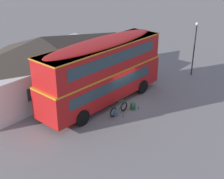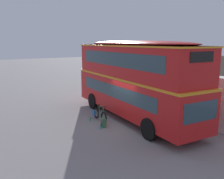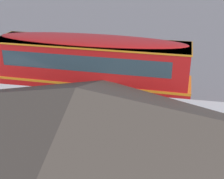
{
  "view_description": "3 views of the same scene",
  "coord_description": "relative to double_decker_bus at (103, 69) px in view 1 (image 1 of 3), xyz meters",
  "views": [
    {
      "loc": [
        -16.16,
        -12.34,
        10.33
      ],
      "look_at": [
        -2.09,
        -0.94,
        2.03
      ],
      "focal_mm": 48.51,
      "sensor_mm": 36.0,
      "label": 1
    },
    {
      "loc": [
        11.04,
        -7.86,
        4.72
      ],
      "look_at": [
        -2.57,
        0.43,
        1.6
      ],
      "focal_mm": 39.19,
      "sensor_mm": 36.0,
      "label": 2
    },
    {
      "loc": [
        -4.99,
        15.73,
        8.46
      ],
      "look_at": [
        -1.89,
        -0.02,
        1.54
      ],
      "focal_mm": 48.86,
      "sensor_mm": 36.0,
      "label": 3
    }
  ],
  "objects": [
    {
      "name": "backpack_on_ground",
      "position": [
        0.5,
        -2.34,
        -2.36
      ],
      "size": [
        0.38,
        0.35,
        0.56
      ],
      "color": "#386642",
      "rests_on": "ground"
    },
    {
      "name": "touring_bicycle",
      "position": [
        -0.7,
        -1.97,
        -2.27
      ],
      "size": [
        1.77,
        0.46,
        0.99
      ],
      "color": "black",
      "rests_on": "ground"
    },
    {
      "name": "water_bottle_green_metal",
      "position": [
        -0.84,
        -2.51,
        -2.54
      ],
      "size": [
        0.08,
        0.08,
        0.22
      ],
      "color": "green",
      "rests_on": "ground"
    },
    {
      "name": "pub_building",
      "position": [
        -0.99,
        5.49,
        -0.44
      ],
      "size": [
        13.38,
        6.41,
        4.31
      ],
      "color": "silver",
      "rests_on": "ground"
    },
    {
      "name": "double_decker_bus",
      "position": [
        0.0,
        0.0,
        0.0
      ],
      "size": [
        10.69,
        2.98,
        4.79
      ],
      "color": "black",
      "rests_on": "ground"
    },
    {
      "name": "street_lamp",
      "position": [
        9.33,
        -2.63,
        0.32
      ],
      "size": [
        0.28,
        0.28,
        4.82
      ],
      "color": "black",
      "rests_on": "ground"
    },
    {
      "name": "ground_plane",
      "position": [
        0.87,
        -0.88,
        -2.64
      ],
      "size": [
        120.0,
        120.0,
        0.0
      ],
      "primitive_type": "plane",
      "color": "gray"
    },
    {
      "name": "water_bottle_blue_sports",
      "position": [
        0.74,
        -2.67,
        -2.54
      ],
      "size": [
        0.07,
        0.07,
        0.23
      ],
      "color": "#338CBF",
      "rests_on": "ground"
    }
  ]
}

